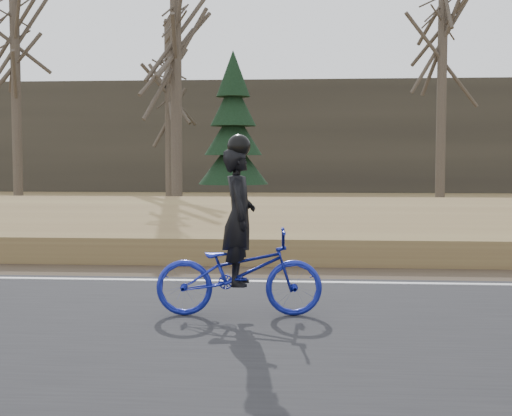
{
  "coord_description": "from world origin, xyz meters",
  "views": [
    {
      "loc": [
        -0.09,
        -9.91,
        1.83
      ],
      "look_at": [
        -0.88,
        0.5,
        1.1
      ],
      "focal_mm": 50.0,
      "sensor_mm": 36.0,
      "label": 1
    }
  ],
  "objects": [
    {
      "name": "embankment",
      "position": [
        0.0,
        4.2,
        0.22
      ],
      "size": [
        120.0,
        5.0,
        0.44
      ],
      "primitive_type": "cube",
      "color": "olive",
      "rests_on": "ground"
    },
    {
      "name": "ground",
      "position": [
        0.0,
        0.0,
        0.0
      ],
      "size": [
        120.0,
        120.0,
        0.0
      ],
      "primitive_type": "plane",
      "color": "olive",
      "rests_on": "ground"
    },
    {
      "name": "ballast",
      "position": [
        0.0,
        8.0,
        0.23
      ],
      "size": [
        120.0,
        3.0,
        0.45
      ],
      "primitive_type": "cube",
      "color": "slate",
      "rests_on": "ground"
    },
    {
      "name": "shoulder",
      "position": [
        0.0,
        1.2,
        0.02
      ],
      "size": [
        120.0,
        1.6,
        0.04
      ],
      "primitive_type": "cube",
      "color": "#473A2B",
      "rests_on": "ground"
    },
    {
      "name": "road",
      "position": [
        0.0,
        -2.5,
        0.03
      ],
      "size": [
        120.0,
        6.0,
        0.06
      ],
      "primitive_type": "cube",
      "color": "black",
      "rests_on": "ground"
    },
    {
      "name": "bare_tree_center",
      "position": [
        4.78,
        17.26,
        4.83
      ],
      "size": [
        0.36,
        0.36,
        9.66
      ],
      "primitive_type": "cylinder",
      "color": "brown",
      "rests_on": "ground"
    },
    {
      "name": "bare_tree_left",
      "position": [
        -5.46,
        17.1,
        3.54
      ],
      "size": [
        0.36,
        0.36,
        7.07
      ],
      "primitive_type": "cylinder",
      "color": "brown",
      "rests_on": "ground"
    },
    {
      "name": "bare_tree_near_left",
      "position": [
        -4.4,
        12.88,
        3.73
      ],
      "size": [
        0.36,
        0.36,
        7.46
      ],
      "primitive_type": "cylinder",
      "color": "brown",
      "rests_on": "ground"
    },
    {
      "name": "cyclist",
      "position": [
        -0.88,
        -2.01,
        0.7
      ],
      "size": [
        1.9,
        0.78,
        2.04
      ],
      "rotation": [
        0.0,
        0.0,
        1.64
      ],
      "color": "navy",
      "rests_on": "road"
    },
    {
      "name": "treeline_backdrop",
      "position": [
        0.0,
        30.0,
        3.0
      ],
      "size": [
        120.0,
        4.0,
        6.0
      ],
      "primitive_type": "cube",
      "color": "#383328",
      "rests_on": "ground"
    },
    {
      "name": "railroad",
      "position": [
        0.0,
        8.0,
        0.53
      ],
      "size": [
        120.0,
        2.4,
        0.29
      ],
      "color": "black",
      "rests_on": "ballast"
    },
    {
      "name": "bare_tree_far_left",
      "position": [
        -11.01,
        16.0,
        3.98
      ],
      "size": [
        0.36,
        0.36,
        7.96
      ],
      "primitive_type": "cylinder",
      "color": "brown",
      "rests_on": "ground"
    },
    {
      "name": "edge_line",
      "position": [
        0.0,
        0.2,
        0.07
      ],
      "size": [
        120.0,
        0.12,
        0.01
      ],
      "primitive_type": "cube",
      "color": "silver",
      "rests_on": "road"
    },
    {
      "name": "conifer",
      "position": [
        -2.93,
        16.34,
        2.74
      ],
      "size": [
        2.6,
        2.6,
        5.79
      ],
      "color": "brown",
      "rests_on": "ground"
    }
  ]
}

